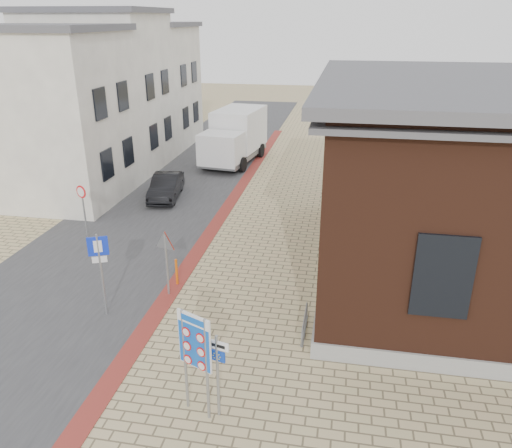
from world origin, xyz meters
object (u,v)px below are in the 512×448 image
Objects in this scene: sedan at (166,187)px; bollard at (177,272)px; box_truck at (235,136)px; parking_sign at (100,260)px; essen_sign at (217,364)px; border_sign at (195,344)px.

sedan is 9.18m from bollard.
sedan is at bearing 112.01° from bollard.
box_truck reaches higher than parking_sign.
parking_sign reaches higher than essen_sign.
essen_sign is (0.50, -0.00, -0.49)m from border_sign.
essen_sign is 5.72m from parking_sign.
bollard is at bearing 31.75° from parking_sign.
box_truck reaches higher than essen_sign.
border_sign reaches higher than essen_sign.
essen_sign is at bearing -60.78° from parking_sign.
parking_sign is 3.04m from bollard.
border_sign is 0.98× the size of parking_sign.
border_sign is 1.22× the size of essen_sign.
border_sign is at bearing -76.47° from sedan.
border_sign is at bearing -72.10° from box_truck.
essen_sign is 2.27× the size of bollard.
bollard is at bearing -76.94° from sedan.
bollard is at bearing 131.69° from essen_sign.
box_truck is 18.10m from parking_sign.
box_truck reaches higher than bollard.
border_sign is (3.91, -21.60, 0.24)m from box_truck.
parking_sign is at bearing 156.53° from essen_sign.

